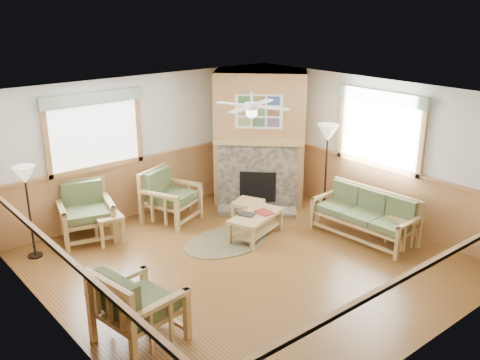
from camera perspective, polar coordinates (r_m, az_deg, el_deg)
floor at (r=8.71m, az=0.93°, el=-8.92°), size 6.00×6.00×0.01m
ceiling at (r=7.82m, az=1.04°, el=8.90°), size 6.00×6.00×0.01m
wall_back at (r=10.52m, az=-9.75°, el=3.70°), size 6.00×0.02×2.70m
wall_front at (r=6.37m, az=18.99°, el=-7.33°), size 6.00×0.02×2.70m
wall_left at (r=6.74m, az=-18.85°, el=-5.86°), size 0.02×6.00×2.70m
wall_right at (r=10.29m, az=13.78°, el=3.08°), size 0.02×6.00×2.70m
wainscot at (r=8.46m, az=0.95°, el=-5.59°), size 6.00×6.00×1.10m
fireplace at (r=10.93m, az=2.13°, el=4.54°), size 3.11×3.11×2.70m
window_back at (r=9.75m, az=-15.66°, el=9.19°), size 1.90×0.16×1.50m
window_right at (r=9.89m, az=15.11°, el=9.37°), size 0.16×1.90×1.50m
ceiling_fan at (r=8.24m, az=1.26°, el=9.13°), size 1.59×1.59×0.36m
sofa at (r=9.67m, az=13.09°, el=-3.71°), size 1.87×0.86×0.84m
armchair_back_left at (r=9.74m, az=-16.13°, el=-3.35°), size 1.08×1.08×0.99m
armchair_back_right at (r=10.20m, az=-7.39°, el=-1.73°), size 1.15×1.15×0.98m
armchair_left at (r=6.81m, az=-10.74°, el=-12.91°), size 1.02×1.02×1.01m
coffee_table at (r=9.53m, az=1.70°, el=-4.86°), size 1.20×0.85×0.43m
end_table_chairs at (r=9.59m, az=-13.75°, el=-5.07°), size 0.51×0.49×0.50m
end_table_sofa at (r=9.63m, az=17.00°, el=-5.27°), size 0.53×0.52×0.50m
footstool at (r=10.12m, az=0.86°, el=-3.41°), size 0.65×0.65×0.43m
braided_rug at (r=9.43m, az=-1.36°, el=-6.55°), size 2.08×2.08×0.01m
floor_lamp_left at (r=9.25m, az=-21.54°, el=-3.23°), size 0.45×0.45×1.57m
floor_lamp_right at (r=10.48m, az=9.16°, el=1.11°), size 0.48×0.48×1.80m
book_red at (r=9.50m, az=2.60°, el=-3.36°), size 0.22×0.30×0.03m
book_dark at (r=9.40m, az=0.75°, el=-3.62°), size 0.30×0.33×0.03m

